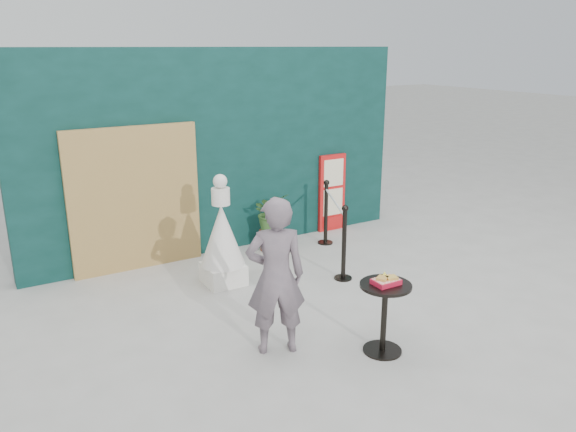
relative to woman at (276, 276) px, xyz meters
The scene contains 10 objects.
ground 1.18m from the woman, ahead, with size 60.00×60.00×0.00m, color #ADAAA5.
back_wall 3.34m from the woman, 74.82° to the left, with size 6.00×0.30×3.00m, color black.
bamboo_fence 3.00m from the woman, 100.49° to the left, with size 1.80×0.08×2.00m, color tan.
woman is the anchor object (origin of this frame).
menu_board 4.04m from the woman, 47.01° to the left, with size 0.50×0.07×1.30m.
statue 1.86m from the woman, 82.56° to the left, with size 0.58×0.58×1.48m.
cafe_table 1.14m from the woman, 32.26° to the right, with size 0.52×0.52×0.75m.
food_basket 1.10m from the woman, 32.10° to the right, with size 0.26×0.19×0.11m.
planter 2.99m from the woman, 62.11° to the left, with size 0.53×0.46×0.90m.
stanchion_barrier 2.70m from the woman, 42.11° to the left, with size 0.84×1.54×1.03m.
Camera 1 is at (-3.38, -4.50, 3.02)m, focal length 35.00 mm.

